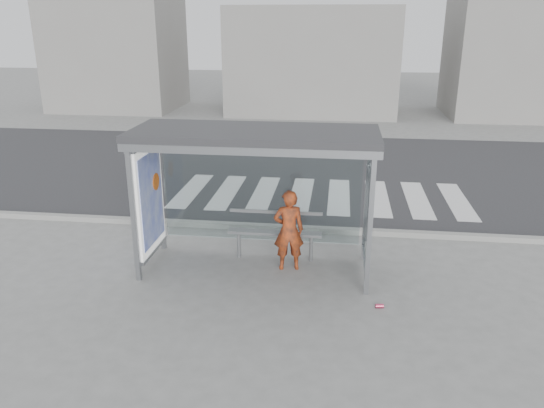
{
  "coord_description": "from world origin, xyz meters",
  "views": [
    {
      "loc": [
        1.44,
        -8.82,
        4.4
      ],
      "look_at": [
        0.28,
        0.2,
        1.22
      ],
      "focal_mm": 35.0,
      "sensor_mm": 36.0,
      "label": 1
    }
  ],
  "objects": [
    {
      "name": "building_left",
      "position": [
        -10.0,
        18.0,
        3.0
      ],
      "size": [
        6.0,
        5.0,
        6.0
      ],
      "primitive_type": "cube",
      "color": "gray",
      "rests_on": "ground"
    },
    {
      "name": "building_center",
      "position": [
        0.0,
        18.0,
        2.5
      ],
      "size": [
        8.0,
        5.0,
        5.0
      ],
      "primitive_type": "cube",
      "color": "gray",
      "rests_on": "ground"
    },
    {
      "name": "bench",
      "position": [
        0.29,
        0.5,
        0.55
      ],
      "size": [
        1.8,
        0.32,
        0.93
      ],
      "color": "slate",
      "rests_on": "ground"
    },
    {
      "name": "crosswalk",
      "position": [
        1.0,
        4.5,
        0.0
      ],
      "size": [
        7.55,
        3.0,
        0.0
      ],
      "color": "silver",
      "rests_on": "ground"
    },
    {
      "name": "curb",
      "position": [
        0.0,
        1.95,
        0.06
      ],
      "size": [
        30.0,
        0.18,
        0.12
      ],
      "primitive_type": "cube",
      "color": "gray",
      "rests_on": "ground"
    },
    {
      "name": "soda_can",
      "position": [
        2.2,
        -1.15,
        0.04
      ],
      "size": [
        0.14,
        0.09,
        0.07
      ],
      "primitive_type": "cylinder",
      "rotation": [
        0.0,
        1.57,
        0.16
      ],
      "color": "#C3395C",
      "rests_on": "ground"
    },
    {
      "name": "person",
      "position": [
        0.6,
        0.1,
        0.77
      ],
      "size": [
        0.62,
        0.47,
        1.53
      ],
      "primitive_type": "imported",
      "rotation": [
        0.0,
        0.0,
        3.33
      ],
      "color": "orange",
      "rests_on": "ground"
    },
    {
      "name": "building_right",
      "position": [
        9.0,
        18.0,
        3.5
      ],
      "size": [
        5.0,
        5.0,
        7.0
      ],
      "primitive_type": "cube",
      "color": "gray",
      "rests_on": "ground"
    },
    {
      "name": "road",
      "position": [
        0.0,
        7.0,
        0.0
      ],
      "size": [
        30.0,
        10.0,
        0.01
      ],
      "primitive_type": "cube",
      "color": "#2A2A2D",
      "rests_on": "ground"
    },
    {
      "name": "bus_shelter",
      "position": [
        -0.37,
        0.06,
        1.98
      ],
      "size": [
        4.25,
        1.65,
        2.62
      ],
      "color": "gray",
      "rests_on": "ground"
    },
    {
      "name": "ground",
      "position": [
        0.0,
        0.0,
        0.0
      ],
      "size": [
        80.0,
        80.0,
        0.0
      ],
      "primitive_type": "plane",
      "color": "slate",
      "rests_on": "ground"
    }
  ]
}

